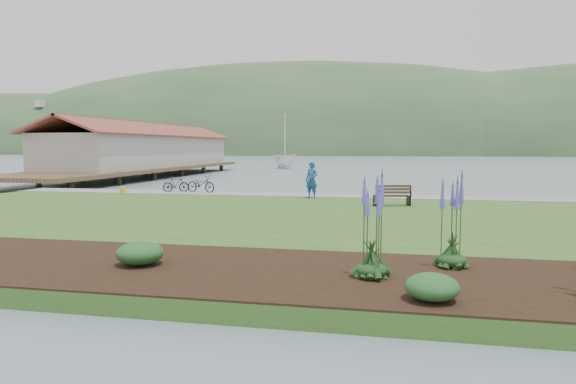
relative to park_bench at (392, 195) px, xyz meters
name	(u,v)px	position (x,y,z in m)	size (l,w,h in m)	color
ground	(283,221)	(-4.28, -2.79, -0.88)	(600.00, 600.00, 0.00)	slate
lawn	(272,223)	(-4.28, -4.79, -0.68)	(34.00, 20.00, 0.40)	#30591F
shoreline_path	(311,195)	(-4.28, 4.11, -0.47)	(34.00, 2.20, 0.03)	gray
garden_bed	(325,274)	(-1.28, -12.59, -0.46)	(24.00, 4.40, 0.04)	black
far_hillside	(440,155)	(15.72, 167.21, -0.88)	(580.00, 80.00, 38.00)	#31552F
pier_pavilion	(146,150)	(-24.28, 24.73, 1.76)	(8.00, 36.00, 5.40)	#4C3826
park_bench	(392,195)	(0.00, 0.00, 0.00)	(1.67, 1.01, 0.97)	#311E13
person	(312,177)	(-3.99, 2.58, 0.59)	(0.78, 0.54, 2.15)	#204693
bicycle_a	(201,184)	(-10.59, 4.41, 0.01)	(1.86, 0.65, 0.98)	black
bicycle_b	(176,184)	(-12.11, 4.41, -0.04)	(1.46, 0.42, 0.88)	black
sailboat	(285,169)	(-14.36, 44.68, -0.88)	(8.92, 9.09, 23.53)	silver
pannier	(123,190)	(-14.69, 3.17, -0.32)	(0.19, 0.30, 0.32)	gold
echium_0	(372,227)	(-0.34, -12.78, 0.56)	(0.62, 0.62, 2.32)	#143714
echium_1	(453,224)	(1.30, -11.56, 0.49)	(0.62, 0.62, 2.27)	#143714
shrub_0	(140,253)	(-5.31, -12.70, -0.19)	(1.01, 1.01, 0.51)	#1E4C21
shrub_1	(432,287)	(0.71, -14.08, -0.21)	(0.90, 0.90, 0.45)	#1E4C21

